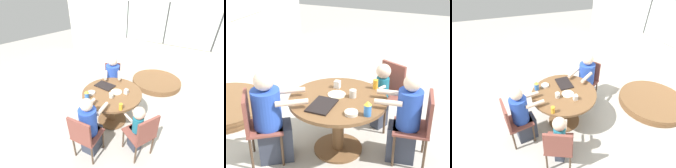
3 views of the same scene
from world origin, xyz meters
TOP-DOWN VIEW (x-y plane):
  - ground_plane at (0.00, 0.00)m, footprint 16.00×16.00m
  - wall_back_with_windows at (0.00, 2.80)m, footprint 8.40×0.08m
  - dining_table at (0.00, 0.00)m, footprint 1.14×1.14m
  - chair_for_woman_green_shirt at (-0.53, 0.78)m, footprint 0.56×0.56m
  - chair_for_man_blue_shirt at (0.14, -0.93)m, footprint 0.46×0.46m
  - chair_for_toddler at (0.86, -0.40)m, footprint 0.53×0.53m
  - person_woman_green_shirt at (-0.44, 0.64)m, footprint 0.59×0.66m
  - person_man_blue_shirt at (0.12, -0.77)m, footprint 0.35×0.53m
  - person_toddler at (0.72, -0.34)m, footprint 0.35×0.29m
  - food_tray_dark at (-0.24, 0.09)m, footprint 0.37×0.25m
  - coffee_mug at (0.09, -0.15)m, footprint 0.09×0.08m
  - sippy_cup at (-0.24, -0.43)m, footprint 0.08×0.08m
  - juice_glass at (0.40, -0.33)m, footprint 0.06×0.06m
  - milk_carton_small at (0.25, 0.11)m, footprint 0.07×0.07m
  - bowl_white_shallow at (-0.29, -0.27)m, footprint 0.14×0.14m
  - plate_tortillas at (0.07, 0.04)m, footprint 0.21×0.21m
  - folded_table_stack at (0.22, 1.98)m, footprint 1.40×1.40m

SIDE VIEW (x-z plane):
  - ground_plane at x=0.00m, z-range 0.00..0.00m
  - folded_table_stack at x=0.22m, z-range 0.00..0.15m
  - person_toddler at x=0.72m, z-range 0.02..0.93m
  - person_man_blue_shirt at x=0.12m, z-range -0.05..1.05m
  - person_woman_green_shirt at x=-0.44m, z-range -0.05..1.07m
  - chair_for_woman_green_shirt at x=-0.53m, z-range 0.08..0.95m
  - chair_for_man_blue_shirt at x=0.14m, z-range 0.08..0.95m
  - chair_for_toddler at x=0.86m, z-range 0.08..0.95m
  - dining_table at x=0.00m, z-range 0.18..0.90m
  - plate_tortillas at x=0.07m, z-range 0.72..0.73m
  - food_tray_dark at x=-0.24m, z-range 0.72..0.74m
  - bowl_white_shallow at x=-0.29m, z-range 0.72..0.75m
  - coffee_mug at x=0.09m, z-range 0.72..0.81m
  - milk_carton_small at x=0.25m, z-range 0.72..0.81m
  - juice_glass at x=0.40m, z-range 0.72..0.83m
  - sippy_cup at x=-0.24m, z-range 0.72..0.89m
  - wall_back_with_windows at x=0.00m, z-range 0.01..2.81m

